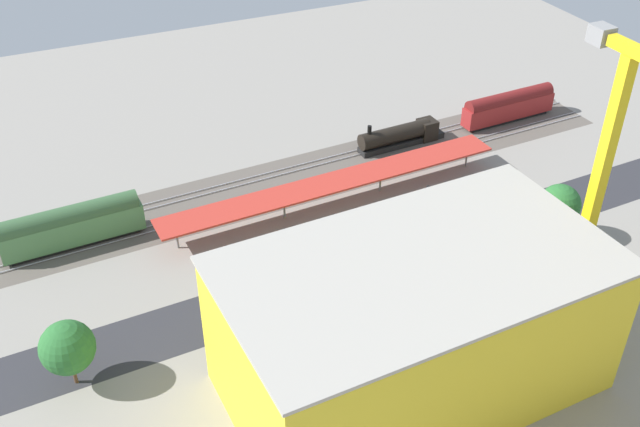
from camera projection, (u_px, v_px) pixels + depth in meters
ground_plane at (344, 253)px, 102.56m from camera, size 184.97×184.97×0.00m
rail_bed at (288, 182)px, 117.80m from camera, size 116.08×18.57×0.01m
street_asphalt at (357, 270)px, 99.50m from camera, size 115.88×13.72×0.01m
track_rails at (288, 181)px, 117.70m from camera, size 115.52×12.14×0.12m
platform_canopy_near at (334, 183)px, 110.41m from camera, size 54.65×7.53×4.01m
locomotive at (402, 135)px, 126.54m from camera, size 16.14×3.50×5.21m
passenger_coach at (509, 106)px, 133.38m from camera, size 18.72×3.56×5.67m
freight_coach_far at (72, 225)px, 102.32m from camera, size 19.69×3.92×6.28m
parked_car_0 at (496, 208)px, 110.42m from camera, size 4.51×2.12×1.52m
parked_car_1 at (453, 218)px, 108.10m from camera, size 4.29×1.94×1.69m
parked_car_2 at (418, 231)px, 105.54m from camera, size 4.64×1.80×1.52m
parked_car_3 at (374, 246)px, 102.61m from camera, size 4.33×2.02×1.78m
parked_car_4 at (328, 256)px, 100.62m from camera, size 4.75×1.84×1.79m
parked_car_5 at (279, 269)px, 98.53m from camera, size 4.41×2.14×1.64m
construction_building at (414, 327)px, 78.46m from camera, size 40.48×23.56×16.60m
construction_roof_slab at (420, 264)px, 73.63m from camera, size 41.11×24.18×0.40m
tower_crane at (621, 169)px, 80.76m from camera, size 3.60×28.49×34.72m
box_truck_0 at (357, 282)px, 95.02m from camera, size 9.73×2.48×3.13m
box_truck_1 at (359, 281)px, 95.06m from camera, size 9.53×3.63×3.11m
street_tree_0 at (560, 205)px, 102.17m from camera, size 5.84×5.84×8.63m
street_tree_1 at (67, 348)px, 79.99m from camera, size 6.09×6.09×8.43m
street_tree_2 at (496, 224)px, 99.51m from camera, size 6.15×6.15×8.13m
traffic_light at (427, 201)px, 104.94m from camera, size 0.50×0.36×7.06m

